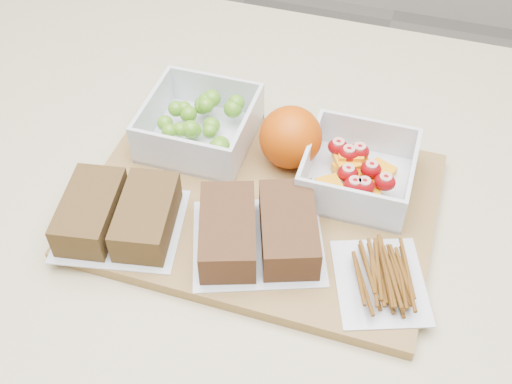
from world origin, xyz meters
TOP-DOWN VIEW (x-y plane):
  - counter at (0.00, 0.00)m, footprint 1.20×0.90m
  - cutting_board at (-0.00, 0.00)m, footprint 0.42×0.30m
  - grape_container at (-0.11, 0.09)m, footprint 0.14×0.14m
  - fruit_container at (0.11, 0.07)m, footprint 0.13×0.13m
  - orange at (0.02, 0.08)m, footprint 0.08×0.08m
  - sandwich_bag_left at (-0.15, -0.08)m, footprint 0.16×0.15m
  - sandwich_bag_center at (0.02, -0.06)m, footprint 0.19×0.18m
  - pretzel_bag at (0.16, -0.07)m, footprint 0.13×0.14m

SIDE VIEW (x-z plane):
  - counter at x=0.00m, z-range 0.00..0.90m
  - cutting_board at x=0.00m, z-range 0.90..0.92m
  - pretzel_bag at x=0.16m, z-range 0.92..0.94m
  - fruit_container at x=0.11m, z-range 0.91..0.96m
  - sandwich_bag_left at x=-0.15m, z-range 0.92..0.96m
  - sandwich_bag_center at x=0.02m, z-range 0.92..0.96m
  - grape_container at x=-0.11m, z-range 0.91..0.97m
  - orange at x=0.02m, z-range 0.92..1.00m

